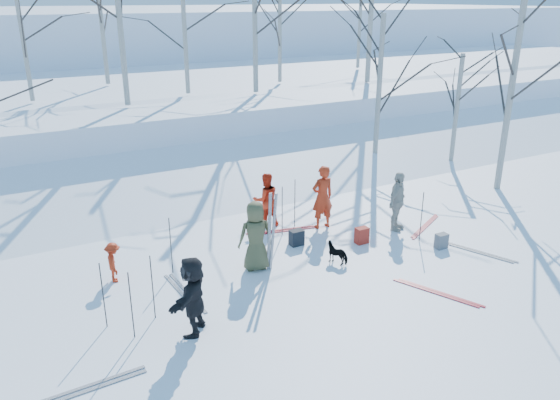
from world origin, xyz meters
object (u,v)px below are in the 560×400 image
skier_red_north (322,197)px  skier_cream_east (397,202)px  skier_redor_behind (266,200)px  skier_red_seated (114,262)px  backpack_red (362,235)px  skier_grey_west (193,295)px  dog (338,253)px  skier_olive_center (256,236)px  backpack_dark (297,238)px  backpack_grey (441,241)px

skier_red_north → skier_cream_east: bearing=147.8°
skier_redor_behind → skier_red_seated: (-4.34, -1.18, -0.29)m
skier_cream_east → backpack_red: skier_cream_east is taller
skier_redor_behind → backpack_red: 2.76m
skier_cream_east → skier_grey_west: 6.68m
dog → skier_red_north: bearing=-140.5°
skier_olive_center → backpack_dark: size_ratio=4.08×
skier_cream_east → backpack_dark: size_ratio=4.01×
skier_olive_center → skier_red_north: size_ratio=0.94×
skier_cream_east → skier_grey_west: skier_cream_east is taller
skier_redor_behind → skier_cream_east: (2.92, -1.92, 0.06)m
skier_olive_center → backpack_dark: 1.72m
dog → backpack_dark: 1.35m
skier_redor_behind → dog: 2.86m
skier_red_north → backpack_grey: 3.24m
skier_red_seated → skier_grey_west: bearing=-155.4°
backpack_red → backpack_dark: (-1.51, 0.69, -0.01)m
backpack_dark → backpack_grey: bearing=-31.5°
skier_olive_center → skier_redor_behind: size_ratio=1.09×
skier_grey_west → backpack_dark: skier_grey_west is taller
skier_red_north → backpack_red: 1.54m
skier_red_north → skier_red_seated: bearing=4.8°
skier_red_seated → skier_cream_east: size_ratio=0.57×
backpack_red → skier_redor_behind: bearing=126.3°
skier_cream_east → backpack_dark: bearing=141.9°
backpack_dark → skier_grey_west: bearing=-146.5°
skier_olive_center → skier_red_north: 2.94m
backpack_red → skier_red_seated: bearing=170.5°
skier_red_north → skier_cream_east: (1.65, -1.09, -0.07)m
skier_redor_behind → skier_grey_west: 5.19m
skier_red_north → backpack_red: bearing=105.2°
dog → backpack_grey: 2.77m
skier_red_seated → backpack_dark: bearing=-87.2°
backpack_red → skier_olive_center: bearing=179.4°
skier_red_seated → skier_cream_east: skier_cream_east is taller
skier_olive_center → skier_red_north: bearing=-141.9°
skier_red_seated → backpack_dark: size_ratio=2.27×
skier_red_seated → skier_cream_east: bearing=-89.1°
skier_red_north → skier_grey_west: (-4.75, -3.02, -0.10)m
skier_red_north → dog: 2.20m
backpack_grey → skier_red_seated: bearing=163.8°
skier_red_north → skier_redor_behind: size_ratio=1.16×
skier_red_north → backpack_red: skier_red_north is taller
backpack_red → skier_grey_west: bearing=-161.8°
skier_olive_center → skier_cream_east: 4.28m
skier_grey_west → backpack_dark: 4.33m
skier_redor_behind → backpack_dark: bearing=103.4°
skier_olive_center → skier_redor_behind: 2.54m
skier_cream_east → backpack_dark: 2.92m
skier_cream_east → skier_grey_west: (-6.40, -1.93, -0.04)m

